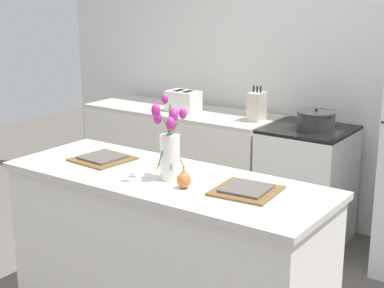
% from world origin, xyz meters
% --- Properties ---
extents(back_wall, '(5.20, 0.08, 2.70)m').
position_xyz_m(back_wall, '(0.00, 2.00, 1.35)').
color(back_wall, silver).
rests_on(back_wall, ground_plane).
extents(kitchen_island, '(1.80, 0.66, 0.92)m').
position_xyz_m(kitchen_island, '(0.00, 0.00, 0.46)').
color(kitchen_island, silver).
rests_on(kitchen_island, ground_plane).
extents(back_counter, '(1.68, 0.60, 0.88)m').
position_xyz_m(back_counter, '(-1.06, 1.60, 0.44)').
color(back_counter, silver).
rests_on(back_counter, ground_plane).
extents(stove_range, '(0.60, 0.61, 0.88)m').
position_xyz_m(stove_range, '(0.10, 1.60, 0.44)').
color(stove_range, silver).
rests_on(stove_range, ground_plane).
extents(flower_vase, '(0.14, 0.19, 0.44)m').
position_xyz_m(flower_vase, '(0.05, -0.03, 1.09)').
color(flower_vase, silver).
rests_on(flower_vase, kitchen_island).
extents(pear_figurine, '(0.07, 0.07, 0.12)m').
position_xyz_m(pear_figurine, '(0.19, -0.09, 0.97)').
color(pear_figurine, '#C66B33').
rests_on(pear_figurine, kitchen_island).
extents(plate_setting_left, '(0.32, 0.32, 0.02)m').
position_xyz_m(plate_setting_left, '(-0.47, 0.03, 0.93)').
color(plate_setting_left, brown).
rests_on(plate_setting_left, kitchen_island).
extents(plate_setting_right, '(0.32, 0.32, 0.02)m').
position_xyz_m(plate_setting_right, '(0.47, 0.03, 0.93)').
color(plate_setting_right, brown).
rests_on(plate_setting_right, kitchen_island).
extents(toaster, '(0.28, 0.18, 0.17)m').
position_xyz_m(toaster, '(-1.00, 1.55, 0.97)').
color(toaster, silver).
rests_on(toaster, back_counter).
extents(cooking_pot, '(0.28, 0.28, 0.16)m').
position_xyz_m(cooking_pot, '(0.16, 1.57, 0.95)').
color(cooking_pot, '#2D2D2D').
rests_on(cooking_pot, stove_range).
extents(knife_block, '(0.10, 0.14, 0.27)m').
position_xyz_m(knife_block, '(-0.33, 1.59, 0.99)').
color(knife_block, beige).
rests_on(knife_block, back_counter).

